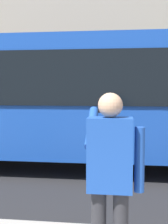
# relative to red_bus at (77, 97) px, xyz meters

# --- Properties ---
(ground_plane) EXTENTS (60.00, 60.00, 0.00)m
(ground_plane) POSITION_rel_red_bus_xyz_m (-1.04, -0.09, -1.68)
(ground_plane) COLOR #232326
(red_bus) EXTENTS (9.05, 2.54, 3.08)m
(red_bus) POSITION_rel_red_bus_xyz_m (0.00, 0.00, 0.00)
(red_bus) COLOR #1947AD
(red_bus) RESTS_ON ground_plane
(pedestrian_photographer) EXTENTS (0.53, 0.52, 1.70)m
(pedestrian_photographer) POSITION_rel_red_bus_xyz_m (-0.99, 4.48, -0.54)
(pedestrian_photographer) COLOR #2D2D33
(pedestrian_photographer) RESTS_ON sidewalk_curb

